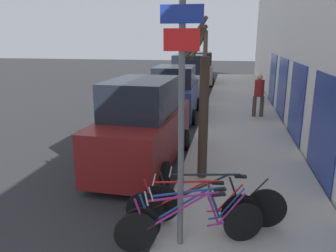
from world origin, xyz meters
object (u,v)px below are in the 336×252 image
parked_car_0 (144,127)px  parked_car_1 (175,94)px  street_tree (203,106)px  bicycle_1 (193,217)px  pedestrian_near (259,92)px  parked_car_2 (189,78)px  bicycle_2 (193,208)px  bicycle_0 (191,224)px  parked_car_3 (200,70)px  bicycle_3 (212,203)px  signpost (181,116)px

parked_car_0 → parked_car_1: bearing=93.3°
parked_car_1 → street_tree: 6.95m
bicycle_1 → pedestrian_near: 9.37m
parked_car_2 → bicycle_2: bearing=-82.9°
bicycle_0 → parked_car_3: 20.36m
bicycle_2 → street_tree: 2.57m
bicycle_2 → pedestrian_near: pedestrian_near is taller
parked_car_0 → pedestrian_near: size_ratio=2.59×
bicycle_1 → parked_car_0: bearing=5.3°
bicycle_0 → parked_car_0: size_ratio=0.49×
parked_car_1 → pedestrian_near: (3.53, 0.04, 0.17)m
bicycle_1 → bicycle_3: (0.28, 0.48, 0.04)m
pedestrian_near → parked_car_2: bearing=-58.3°
parked_car_1 → parked_car_2: parked_car_2 is taller
bicycle_2 → street_tree: size_ratio=0.63×
bicycle_0 → street_tree: 3.01m
bicycle_2 → parked_car_1: size_ratio=0.51×
parked_car_1 → street_tree: street_tree is taller
bicycle_0 → bicycle_3: 0.76m
signpost → bicycle_3: signpost is taller
parked_car_1 → parked_car_2: (-0.02, 5.11, 0.09)m
bicycle_0 → bicycle_1: bearing=-22.7°
parked_car_2 → street_tree: street_tree is taller
bicycle_2 → bicycle_3: 0.38m
parked_car_0 → bicycle_1: bearing=-61.1°
bicycle_0 → bicycle_1: bicycle_0 is taller
bicycle_1 → parked_car_1: (-1.84, 9.16, 0.47)m
bicycle_2 → parked_car_2: 14.11m
pedestrian_near → signpost: bearing=75.4°
bicycle_2 → parked_car_2: parked_car_2 is taller
signpost → bicycle_3: size_ratio=1.48×
parked_car_2 → signpost: bearing=-83.7°
bicycle_1 → pedestrian_near: pedestrian_near is taller
bicycle_1 → parked_car_3: 20.14m
bicycle_3 → parked_car_0: 3.57m
parked_car_1 → parked_car_3: (0.10, 10.90, 0.06)m
parked_car_2 → street_tree: 11.94m
bicycle_1 → parked_car_1: parked_car_1 is taller
bicycle_0 → bicycle_3: size_ratio=0.89×
signpost → parked_car_0: 4.07m
pedestrian_near → parked_car_0: bearing=56.3°
bicycle_3 → pedestrian_near: size_ratio=1.44×
parked_car_0 → bicycle_3: bearing=-53.5°
signpost → pedestrian_near: (1.88, 9.37, -1.08)m
bicycle_1 → parked_car_2: (-1.85, 14.27, 0.56)m
bicycle_3 → parked_car_2: size_ratio=0.55×
parked_car_3 → parked_car_0: bearing=-93.9°
signpost → pedestrian_near: 9.62m
bicycle_3 → pedestrian_near: 8.85m
bicycle_0 → parked_car_2: bearing=-13.1°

